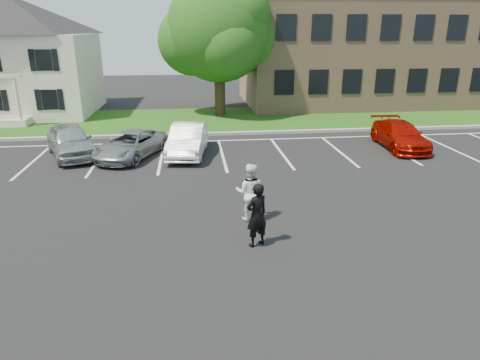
# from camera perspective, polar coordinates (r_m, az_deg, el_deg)

# --- Properties ---
(ground_plane) EXTENTS (90.00, 90.00, 0.00)m
(ground_plane) POSITION_cam_1_polar(r_m,az_deg,el_deg) (12.44, 0.54, -6.97)
(ground_plane) COLOR black
(ground_plane) RESTS_ON ground
(curb) EXTENTS (40.00, 0.30, 0.15)m
(curb) POSITION_cam_1_polar(r_m,az_deg,el_deg) (23.73, -3.11, 6.19)
(curb) COLOR gray
(curb) RESTS_ON ground
(grass_strip) EXTENTS (44.00, 8.00, 0.08)m
(grass_strip) POSITION_cam_1_polar(r_m,az_deg,el_deg) (27.64, -3.66, 8.02)
(grass_strip) COLOR #24470D
(grass_strip) RESTS_ON ground
(stall_lines) EXTENTS (34.00, 5.36, 0.01)m
(stall_lines) POSITION_cam_1_polar(r_m,az_deg,el_deg) (20.94, 1.27, 4.20)
(stall_lines) COLOR silver
(stall_lines) RESTS_ON ground
(house) EXTENTS (10.30, 9.22, 7.60)m
(house) POSITION_cam_1_polar(r_m,az_deg,el_deg) (33.15, -28.09, 14.40)
(house) COLOR beige
(house) RESTS_ON ground
(office_building) EXTENTS (22.40, 10.40, 8.30)m
(office_building) POSITION_cam_1_polar(r_m,az_deg,el_deg) (36.48, 19.11, 16.37)
(office_building) COLOR tan
(office_building) RESTS_ON ground
(tree) EXTENTS (7.80, 7.20, 8.80)m
(tree) POSITION_cam_1_polar(r_m,az_deg,el_deg) (28.78, -2.65, 19.15)
(tree) COLOR black
(tree) RESTS_ON ground
(man_black_suit) EXTENTS (0.77, 0.68, 1.78)m
(man_black_suit) POSITION_cam_1_polar(r_m,az_deg,el_deg) (11.37, 2.25, -4.70)
(man_black_suit) COLOR black
(man_black_suit) RESTS_ON ground
(man_white_shirt) EXTENTS (1.01, 0.88, 1.79)m
(man_white_shirt) POSITION_cam_1_polar(r_m,az_deg,el_deg) (12.89, 1.30, -1.65)
(man_white_shirt) COLOR white
(man_white_shirt) RESTS_ON ground
(car_silver_west) EXTENTS (3.28, 4.62, 1.46)m
(car_silver_west) POSITION_cam_1_polar(r_m,az_deg,el_deg) (21.01, -21.69, 4.90)
(car_silver_west) COLOR #ACACB1
(car_silver_west) RESTS_ON ground
(car_silver_minivan) EXTENTS (3.46, 4.66, 1.18)m
(car_silver_minivan) POSITION_cam_1_polar(r_m,az_deg,el_deg) (20.02, -14.42, 4.57)
(car_silver_minivan) COLOR #93969A
(car_silver_minivan) RESTS_ON ground
(car_white_sedan) EXTENTS (2.06, 4.44, 1.41)m
(car_white_sedan) POSITION_cam_1_polar(r_m,az_deg,el_deg) (19.96, -6.96, 5.36)
(car_white_sedan) COLOR white
(car_white_sedan) RESTS_ON ground
(car_red_compact) EXTENTS (2.02, 4.43, 1.26)m
(car_red_compact) POSITION_cam_1_polar(r_m,az_deg,el_deg) (22.39, 20.52, 5.62)
(car_red_compact) COLOR #920A00
(car_red_compact) RESTS_ON ground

